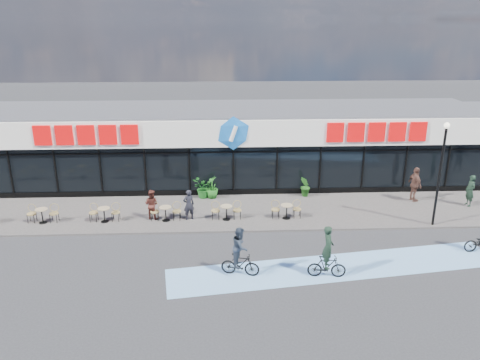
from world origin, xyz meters
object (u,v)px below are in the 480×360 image
at_px(lamp_post, 441,166).
at_px(cyclist_a, 327,258).
at_px(potted_plant_right, 305,187).
at_px(potted_plant_mid, 203,188).
at_px(potted_plant_left, 212,187).
at_px(patron_left, 189,205).
at_px(patron_right, 152,204).
at_px(pedestrian_b, 415,184).
at_px(pedestrian_a, 470,191).

bearing_deg(lamp_post, cyclist_a, -144.40).
bearing_deg(potted_plant_right, potted_plant_mid, 179.73).
height_order(potted_plant_left, patron_left, patron_left).
relative_size(patron_right, pedestrian_b, 0.79).
xyz_separation_m(lamp_post, potted_plant_mid, (-11.50, 4.20, -2.49)).
xyz_separation_m(lamp_post, potted_plant_left, (-10.98, 4.22, -2.43)).
distance_m(potted_plant_left, patron_left, 3.22).
relative_size(patron_left, patron_right, 1.03).
relative_size(potted_plant_left, patron_right, 0.82).
distance_m(patron_left, pedestrian_a, 15.17).
xyz_separation_m(patron_left, patron_right, (-1.89, 0.20, -0.03)).
distance_m(patron_left, patron_right, 1.90).
bearing_deg(potted_plant_right, patron_left, -155.35).
relative_size(lamp_post, cyclist_a, 2.33).
bearing_deg(potted_plant_mid, cyclist_a, -59.34).
bearing_deg(potted_plant_right, cyclist_a, -94.55).
xyz_separation_m(patron_left, pedestrian_b, (12.40, 2.00, 0.18)).
bearing_deg(pedestrian_a, patron_right, -91.68).
bearing_deg(patron_right, pedestrian_b, -152.25).
bearing_deg(pedestrian_a, patron_left, -90.52).
distance_m(potted_plant_left, potted_plant_right, 5.35).
xyz_separation_m(patron_right, cyclist_a, (7.67, -5.93, -0.03)).
bearing_deg(pedestrian_a, potted_plant_right, -106.66).
xyz_separation_m(potted_plant_left, pedestrian_a, (14.00, -1.83, 0.24)).
bearing_deg(patron_left, patron_right, -26.42).
xyz_separation_m(potted_plant_left, patron_left, (-1.12, -3.01, 0.17)).
xyz_separation_m(potted_plant_left, potted_plant_right, (5.35, -0.04, -0.03)).
relative_size(pedestrian_a, cyclist_a, 0.78).
xyz_separation_m(lamp_post, patron_left, (-12.10, 1.20, -2.26)).
height_order(lamp_post, potted_plant_mid, lamp_post).
relative_size(patron_right, pedestrian_a, 0.89).
height_order(lamp_post, potted_plant_left, lamp_post).
distance_m(potted_plant_left, cyclist_a, 9.91).
relative_size(potted_plant_left, potted_plant_right, 1.05).
xyz_separation_m(potted_plant_mid, patron_left, (-0.60, -3.00, 0.23)).
bearing_deg(patron_right, cyclist_a, 162.84).
relative_size(pedestrian_a, pedestrian_b, 0.89).
bearing_deg(lamp_post, pedestrian_a, 38.29).
xyz_separation_m(patron_right, pedestrian_a, (17.01, 0.98, 0.09)).
relative_size(potted_plant_mid, patron_left, 0.71).
height_order(lamp_post, cyclist_a, lamp_post).
relative_size(potted_plant_right, patron_left, 0.75).
bearing_deg(pedestrian_b, patron_right, 86.90).
distance_m(lamp_post, pedestrian_b, 3.83).
bearing_deg(potted_plant_left, potted_plant_mid, -178.30).
relative_size(potted_plant_left, pedestrian_a, 0.73).
xyz_separation_m(patron_left, pedestrian_a, (15.12, 1.18, 0.07)).
bearing_deg(lamp_post, patron_left, 174.32).
bearing_deg(pedestrian_b, potted_plant_left, 74.58).
bearing_deg(pedestrian_a, potted_plant_left, -102.44).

